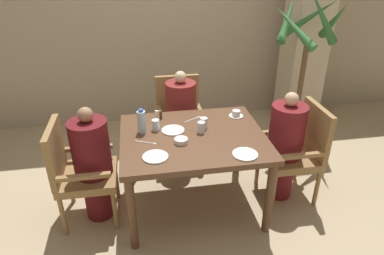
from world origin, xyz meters
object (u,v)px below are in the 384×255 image
object	(u,v)px
chair_far_side	(179,115)
potted_palm	(299,90)
glass_tall_mid	(201,127)
chair_right_side	(298,148)
plate_main_left	(245,154)
diner_in_far_chair	(181,117)
glass_tall_far	(204,123)
plate_main_right	(155,157)
plate_dessert_center	(173,130)
teacup_with_saucer	(236,114)
water_bottle	(142,122)
diner_in_left_chair	(93,163)
diner_in_right_chair	(285,145)
chair_left_side	(77,169)
glass_tall_near	(156,125)
bowl_small	(181,141)

from	to	relation	value
chair_far_side	potted_palm	distance (m)	1.43
glass_tall_mid	chair_right_side	bearing A→B (deg)	-2.58
chair_far_side	plate_main_left	size ratio (longest dim) A/B	4.62
diner_in_far_chair	glass_tall_mid	world-z (taller)	diner_in_far_chair
chair_right_side	glass_tall_far	distance (m)	0.94
plate_main_right	plate_dessert_center	bearing A→B (deg)	65.38
diner_in_far_chair	potted_palm	xyz separation A→B (m)	(1.41, 0.14, 0.17)
teacup_with_saucer	water_bottle	bearing A→B (deg)	-169.43
diner_in_left_chair	plate_main_left	world-z (taller)	diner_in_left_chair
diner_in_far_chair	water_bottle	world-z (taller)	diner_in_far_chair
diner_in_far_chair	diner_in_right_chair	world-z (taller)	diner_in_right_chair
chair_left_side	diner_in_far_chair	distance (m)	1.26
teacup_with_saucer	glass_tall_far	world-z (taller)	glass_tall_far
potted_palm	water_bottle	world-z (taller)	potted_palm
diner_in_left_chair	potted_palm	xyz separation A→B (m)	(2.28, 0.90, 0.17)
plate_main_right	glass_tall_near	size ratio (longest dim) A/B	2.02
potted_palm	teacup_with_saucer	world-z (taller)	potted_palm
diner_in_right_chair	teacup_with_saucer	xyz separation A→B (m)	(-0.39, 0.30, 0.21)
diner_in_far_chair	glass_tall_far	size ratio (longest dim) A/B	10.74
diner_in_right_chair	plate_main_left	xyz separation A→B (m)	(-0.52, -0.38, 0.20)
diner_in_far_chair	diner_in_right_chair	size ratio (longest dim) A/B	0.99
diner_in_left_chair	bowl_small	distance (m)	0.79
chair_far_side	chair_right_side	size ratio (longest dim) A/B	1.00
water_bottle	glass_tall_far	xyz separation A→B (m)	(0.55, -0.02, -0.05)
chair_left_side	glass_tall_mid	distance (m)	1.12
chair_right_side	glass_tall_far	bearing A→B (deg)	172.52
diner_in_left_chair	teacup_with_saucer	size ratio (longest dim) A/B	7.84
diner_in_left_chair	chair_right_side	bearing A→B (deg)	-0.00
plate_main_left	teacup_with_saucer	distance (m)	0.69
chair_right_side	plate_dessert_center	bearing A→B (deg)	174.60
chair_far_side	glass_tall_mid	bearing A→B (deg)	-84.70
chair_far_side	chair_right_side	xyz separation A→B (m)	(1.01, -0.90, 0.00)
diner_in_left_chair	teacup_with_saucer	xyz separation A→B (m)	(1.34, 0.30, 0.22)
diner_in_far_chair	plate_main_right	xyz separation A→B (m)	(-0.35, -1.06, 0.20)
water_bottle	glass_tall_near	size ratio (longest dim) A/B	2.20
chair_far_side	diner_in_right_chair	world-z (taller)	diner_in_right_chair
potted_palm	bowl_small	xyz separation A→B (m)	(-1.53, -1.01, 0.04)
glass_tall_near	bowl_small	bearing A→B (deg)	-54.18
plate_main_right	diner_in_right_chair	bearing A→B (deg)	13.73
diner_in_far_chair	plate_dessert_center	world-z (taller)	diner_in_far_chair
chair_far_side	glass_tall_near	distance (m)	0.86
bowl_small	chair_right_side	bearing A→B (deg)	5.61
diner_in_left_chair	diner_in_far_chair	xyz separation A→B (m)	(0.87, 0.76, -0.00)
chair_far_side	diner_in_right_chair	xyz separation A→B (m)	(0.87, -0.90, 0.05)
chair_left_side	plate_dessert_center	size ratio (longest dim) A/B	4.62
plate_dessert_center	plate_main_left	bearing A→B (deg)	-43.84
water_bottle	chair_far_side	bearing A→B (deg)	60.65
diner_in_left_chair	glass_tall_far	distance (m)	1.02
water_bottle	plate_main_right	bearing A→B (deg)	-79.19
plate_main_left	teacup_with_saucer	bearing A→B (deg)	79.64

